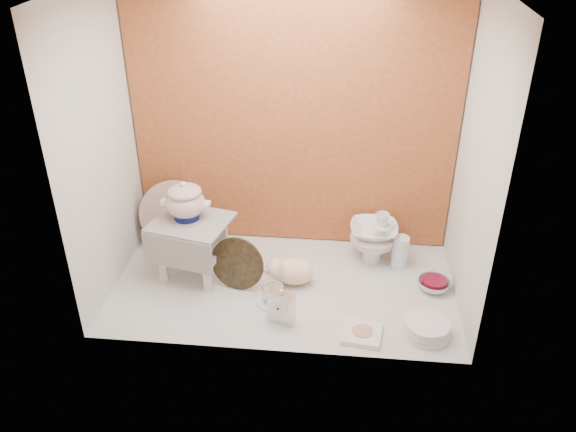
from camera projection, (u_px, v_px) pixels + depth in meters
The scene contains 17 objects.
ground at pixel (284, 286), 3.15m from camera, with size 1.80×1.80×0.00m, color silver.
niche_shell at pixel (287, 108), 2.84m from camera, with size 1.86×1.03×1.53m.
step_stool at pixel (193, 248), 3.17m from camera, with size 0.39×0.34×0.33m, color silver, non-canonical shape.
soup_tureen at pixel (185, 200), 3.07m from camera, with size 0.25×0.25×0.21m, color white, non-canonical shape.
cobalt_bowl at pixel (187, 214), 3.10m from camera, with size 0.13×0.13×0.05m, color #090F48.
floral_platter at pixel (173, 213), 3.44m from camera, with size 0.39×0.10×0.39m, color silver, non-canonical shape.
blue_white_vase at pixel (176, 226), 3.47m from camera, with size 0.22×0.22×0.23m, color silver.
lacquer_tray at pixel (237, 264), 3.07m from camera, with size 0.29×0.07×0.29m, color black, non-canonical shape.
mantel_clock at pixel (281, 306), 2.84m from camera, with size 0.13×0.05×0.19m, color silver.
plush_pig at pixel (294, 271), 3.13m from camera, with size 0.27×0.18×0.16m, color beige.
teacup_saucer at pixel (273, 301), 3.02m from camera, with size 0.17×0.17×0.01m, color white.
gold_rim_teacup at pixel (273, 293), 3.00m from camera, with size 0.11×0.11×0.09m, color white.
lattice_dish at pixel (362, 333), 2.80m from camera, with size 0.18×0.18×0.03m, color white.
dinner_plate_stack at pixel (427, 328), 2.79m from camera, with size 0.23×0.23×0.07m, color white.
crystal_bowl at pixel (434, 285), 3.11m from camera, with size 0.17×0.17×0.05m, color silver.
clear_glass_vase at pixel (400, 252), 3.27m from camera, with size 0.09×0.09×0.18m, color silver.
porcelain_tower at pixel (373, 236), 3.30m from camera, with size 0.26×0.26×0.30m, color white, non-canonical shape.
Camera 1 is at (0.28, -2.53, 1.89)m, focal length 36.72 mm.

